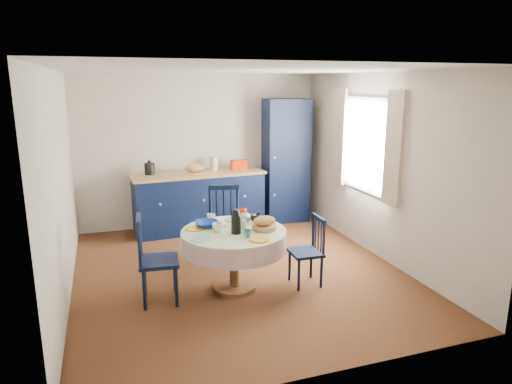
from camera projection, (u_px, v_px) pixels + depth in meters
floor at (239, 272)px, 5.83m from camera, size 4.50×4.50×0.00m
ceiling at (237, 70)px, 5.25m from camera, size 4.50×4.50×0.00m
wall_back at (200, 151)px, 7.61m from camera, size 4.00×0.02×2.50m
wall_left at (60, 188)px, 4.92m from camera, size 0.02×4.50×2.50m
wall_right at (380, 167)px, 6.16m from camera, size 0.02×4.50×2.50m
window at (366, 144)px, 6.36m from camera, size 0.10×1.74×1.45m
kitchen_counter at (199, 200)px, 7.43m from camera, size 2.16×0.78×1.19m
pantry_cabinet at (286, 161)px, 7.85m from camera, size 0.77×0.57×2.10m
dining_table at (235, 240)px, 5.20m from camera, size 1.20×1.20×1.00m
chair_left at (155, 259)px, 4.93m from camera, size 0.46×0.48×0.98m
chair_far at (224, 224)px, 6.07m from camera, size 0.55×0.54×1.02m
chair_right at (308, 250)px, 5.40m from camera, size 0.37×0.38×0.83m
mug_a at (218, 227)px, 5.13m from camera, size 0.12×0.12×0.10m
mug_b at (247, 234)px, 4.91m from camera, size 0.09×0.09×0.09m
mug_c at (256, 218)px, 5.45m from camera, size 0.13×0.13×0.10m
mug_d at (211, 218)px, 5.49m from camera, size 0.10×0.10×0.10m
cobalt_bowl at (207, 224)px, 5.29m from camera, size 0.27×0.27×0.07m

